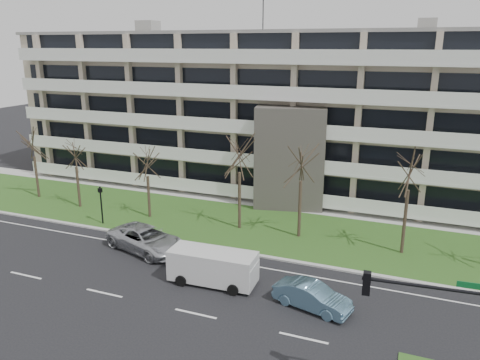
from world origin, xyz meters
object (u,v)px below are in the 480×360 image
at_px(white_van, 214,264).
at_px(blue_sedan, 312,296).
at_px(silver_pickup, 146,239).
at_px(pedestrian_signal, 101,200).
at_px(traffic_signal, 447,329).

bearing_deg(white_van, blue_sedan, -7.69).
bearing_deg(silver_pickup, pedestrian_signal, 80.06).
xyz_separation_m(silver_pickup, white_van, (6.42, -2.56, 0.39)).
height_order(silver_pickup, blue_sedan, silver_pickup).
height_order(silver_pickup, white_van, white_van).
distance_m(silver_pickup, traffic_signal, 21.17).
bearing_deg(traffic_signal, silver_pickup, 150.02).
distance_m(blue_sedan, white_van, 6.28).
xyz_separation_m(blue_sedan, traffic_signal, (6.34, -5.73, 3.06)).
bearing_deg(silver_pickup, traffic_signal, -98.39).
bearing_deg(traffic_signal, pedestrian_signal, 149.64).
relative_size(white_van, traffic_signal, 0.93).
bearing_deg(white_van, pedestrian_signal, 153.69).
bearing_deg(pedestrian_signal, silver_pickup, -15.86).
relative_size(blue_sedan, traffic_signal, 0.75).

